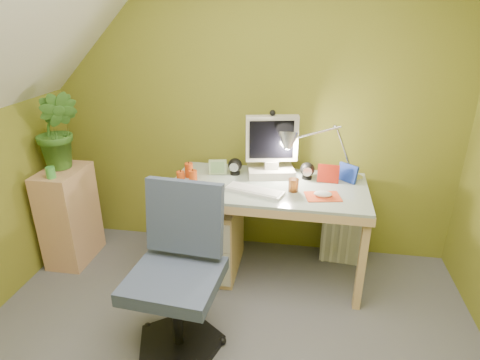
% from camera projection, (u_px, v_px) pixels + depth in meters
% --- Properties ---
extents(wall_back, '(3.20, 0.01, 2.40)m').
position_uv_depth(wall_back, '(253.00, 108.00, 3.10)').
color(wall_back, olive).
rests_on(wall_back, floor).
extents(desk, '(1.41, 0.72, 0.75)m').
position_uv_depth(desk, '(267.00, 230.00, 3.01)').
color(desk, tan).
rests_on(desk, floor).
extents(monitor, '(0.38, 0.27, 0.47)m').
position_uv_depth(monitor, '(272.00, 146.00, 2.94)').
color(monitor, '#B9B4A6').
rests_on(monitor, desk).
extents(speaker_left, '(0.11, 0.11, 0.13)m').
position_uv_depth(speaker_left, '(235.00, 166.00, 3.03)').
color(speaker_left, black).
rests_on(speaker_left, desk).
extents(speaker_right, '(0.12, 0.12, 0.13)m').
position_uv_depth(speaker_right, '(307.00, 171.00, 2.95)').
color(speaker_right, black).
rests_on(speaker_right, desk).
extents(keyboard, '(0.42, 0.24, 0.02)m').
position_uv_depth(keyboard, '(255.00, 191.00, 2.75)').
color(keyboard, white).
rests_on(keyboard, desk).
extents(mousepad, '(0.26, 0.20, 0.01)m').
position_uv_depth(mousepad, '(323.00, 196.00, 2.68)').
color(mousepad, '#DF4A22').
rests_on(mousepad, desk).
extents(mouse, '(0.13, 0.10, 0.04)m').
position_uv_depth(mouse, '(323.00, 194.00, 2.68)').
color(mouse, white).
rests_on(mouse, mousepad).
extents(amber_tumbler, '(0.08, 0.08, 0.09)m').
position_uv_depth(amber_tumbler, '(293.00, 185.00, 2.75)').
color(amber_tumbler, brown).
rests_on(amber_tumbler, desk).
extents(candle_cluster, '(0.15, 0.13, 0.11)m').
position_uv_depth(candle_cluster, '(187.00, 172.00, 2.95)').
color(candle_cluster, '#D24612').
rests_on(candle_cluster, desk).
extents(photo_frame_red, '(0.15, 0.03, 0.13)m').
position_uv_depth(photo_frame_red, '(328.00, 174.00, 2.89)').
color(photo_frame_red, '#AB2112').
rests_on(photo_frame_red, desk).
extents(photo_frame_blue, '(0.13, 0.11, 0.13)m').
position_uv_depth(photo_frame_blue, '(348.00, 173.00, 2.90)').
color(photo_frame_blue, '#163097').
rests_on(photo_frame_blue, desk).
extents(photo_frame_green, '(0.13, 0.05, 0.11)m').
position_uv_depth(photo_frame_green, '(218.00, 167.00, 3.03)').
color(photo_frame_green, '#96B47B').
rests_on(photo_frame_green, desk).
extents(desk_lamp, '(0.60, 0.35, 0.61)m').
position_uv_depth(desk_lamp, '(335.00, 140.00, 2.84)').
color(desk_lamp, '#AFAFB4').
rests_on(desk_lamp, desk).
extents(side_ledge, '(0.29, 0.45, 0.78)m').
position_uv_depth(side_ledge, '(70.00, 216.00, 3.19)').
color(side_ledge, tan).
rests_on(side_ledge, floor).
extents(potted_plant, '(0.37, 0.32, 0.60)m').
position_uv_depth(potted_plant, '(58.00, 130.00, 2.97)').
color(potted_plant, '#346521').
rests_on(potted_plant, side_ledge).
extents(green_cup, '(0.08, 0.08, 0.08)m').
position_uv_depth(green_cup, '(51.00, 173.00, 2.88)').
color(green_cup, green).
rests_on(green_cup, side_ledge).
extents(task_chair, '(0.62, 0.62, 1.04)m').
position_uv_depth(task_chair, '(174.00, 277.00, 2.26)').
color(task_chair, '#38435C').
rests_on(task_chair, floor).
extents(radiator, '(0.38, 0.18, 0.37)m').
position_uv_depth(radiator, '(344.00, 239.00, 3.25)').
color(radiator, silver).
rests_on(radiator, floor).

